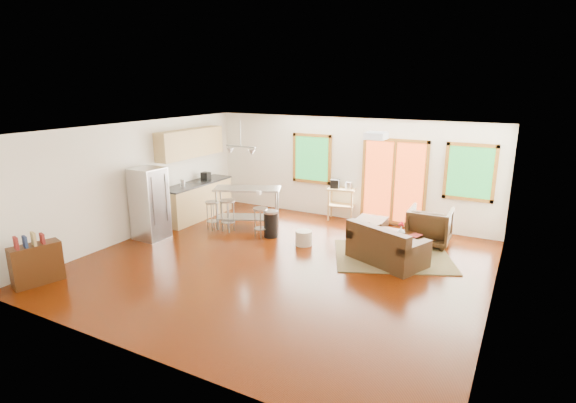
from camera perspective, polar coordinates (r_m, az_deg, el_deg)
The scene contains 29 objects.
floor at distance 8.85m, azimuth -0.93°, elevation -8.03°, with size 7.50×7.00×0.02m, color #330F01.
ceiling at distance 8.20m, azimuth -1.01°, elevation 9.09°, with size 7.50×7.00×0.02m, color white.
back_wall at distance 11.54m, azimuth 7.63°, elevation 4.09°, with size 7.50×0.02×2.60m, color white.
left_wall at distance 10.74m, azimuth -18.75°, elevation 2.61°, with size 0.02×7.00×2.60m, color white.
right_wall at distance 7.42m, azimuth 25.28°, elevation -3.34°, with size 0.02×7.00×2.60m, color white.
front_wall at distance 5.79m, azimuth -18.42°, elevation -7.59°, with size 7.50×0.02×2.60m, color white.
window_left at distance 11.85m, azimuth 3.04°, elevation 5.46°, with size 1.10×0.05×1.30m.
french_doors at distance 11.18m, azimuth 13.25°, elevation 2.42°, with size 1.60×0.05×2.10m.
window_right at distance 10.80m, azimuth 22.10°, elevation 3.45°, with size 1.10×0.05×1.30m.
rug at distance 9.45m, azimuth 13.12°, elevation -6.78°, with size 2.29×1.76×0.02m, color #3F5B38.
loveseat at distance 9.02m, azimuth 12.31°, elevation -5.77°, with size 1.67×1.34×0.78m.
coffee_table at distance 9.87m, azimuth 13.20°, elevation -4.02°, with size 0.91×0.58×0.35m.
armchair at distance 10.24m, azimuth 17.54°, elevation -2.79°, with size 0.88×0.82×0.90m, color black.
ottoman at distance 10.50m, azimuth 10.51°, elevation -3.25°, with size 0.64×0.64×0.43m, color black.
pouf at distance 9.81m, azimuth 2.01°, elevation -4.64°, with size 0.37×0.37×0.32m, color beige.
vase at distance 9.51m, azimuth 14.16°, elevation -3.56°, with size 0.18×0.19×0.28m.
book at distance 9.56m, azimuth 15.43°, elevation -3.38°, with size 0.19×0.02×0.26m, color maroon.
cabinets at distance 11.83m, azimuth -11.71°, elevation 2.33°, with size 0.64×2.24×2.30m.
refrigerator at distance 10.52m, azimuth -17.15°, elevation -0.25°, with size 0.68×0.64×1.62m.
island at distance 10.87m, azimuth -5.16°, elevation 0.16°, with size 1.69×1.22×0.99m.
cup at distance 10.25m, azimuth -3.76°, elevation 1.17°, with size 0.13×0.10×0.13m, color white.
bar_stool_a at distance 10.85m, azimuth -9.58°, elevation -0.91°, with size 0.42×0.42×0.70m.
bar_stool_b at distance 10.68m, azimuth -7.66°, elevation -0.83°, with size 0.38×0.38×0.77m.
bar_stool_c at distance 10.18m, azimuth -3.52°, elevation -1.79°, with size 0.39×0.39×0.70m.
trash_can at distance 10.27m, azimuth -2.19°, elevation -2.83°, with size 0.43×0.43×0.62m.
kitchen_cart at distance 11.52m, azimuth 6.71°, elevation 1.13°, with size 0.76×0.57×1.05m.
bookshelf at distance 9.07m, azimuth -29.32°, elevation -6.85°, with size 0.53×0.87×0.95m.
ceiling_flush at distance 8.12m, azimuth 11.12°, elevation 8.19°, with size 0.35×0.35×0.12m, color white.
pendant_light at distance 10.55m, azimuth -6.02°, elevation 6.41°, with size 0.80×0.18×0.79m.
Camera 1 is at (4.01, -7.10, 3.44)m, focal length 28.00 mm.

